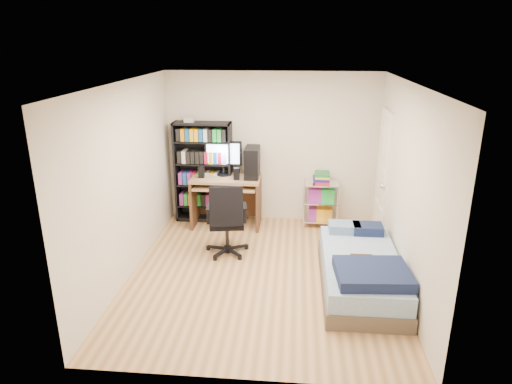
# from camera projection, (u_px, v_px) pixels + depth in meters

# --- Properties ---
(room) EXTENTS (3.58, 4.08, 2.58)m
(room) POSITION_uv_depth(u_px,v_px,m) (263.00, 185.00, 5.70)
(room) COLOR tan
(room) RESTS_ON ground
(media_shelf) EXTENTS (0.95, 0.32, 1.76)m
(media_shelf) POSITION_uv_depth(u_px,v_px,m) (204.00, 171.00, 7.65)
(media_shelf) COLOR black
(media_shelf) RESTS_ON room
(computer_desk) EXTENTS (1.12, 0.65, 1.41)m
(computer_desk) POSITION_uv_depth(u_px,v_px,m) (233.00, 181.00, 7.50)
(computer_desk) COLOR tan
(computer_desk) RESTS_ON room
(office_chair) EXTENTS (0.73, 0.73, 1.08)m
(office_chair) POSITION_uv_depth(u_px,v_px,m) (227.00, 232.00, 6.56)
(office_chair) COLOR black
(office_chair) RESTS_ON room
(wire_cart) EXTENTS (0.59, 0.43, 0.92)m
(wire_cart) POSITION_uv_depth(u_px,v_px,m) (321.00, 191.00, 7.49)
(wire_cart) COLOR silver
(wire_cart) RESTS_ON room
(bed) EXTENTS (0.96, 1.92, 0.55)m
(bed) POSITION_uv_depth(u_px,v_px,m) (361.00, 271.00, 5.69)
(bed) COLOR brown
(bed) RESTS_ON room
(door) EXTENTS (0.12, 0.80, 2.00)m
(door) POSITION_uv_depth(u_px,v_px,m) (383.00, 177.00, 6.91)
(door) COLOR white
(door) RESTS_ON room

